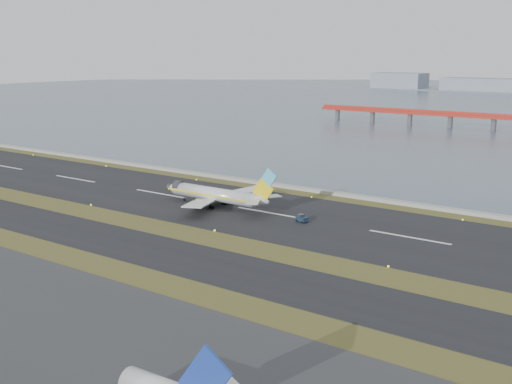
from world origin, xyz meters
TOP-DOWN VIEW (x-y plane):
  - ground at (0.00, 0.00)m, footprint 1000.00×1000.00m
  - taxiway_strip at (0.00, -12.00)m, footprint 1000.00×18.00m
  - runway_strip at (0.00, 30.00)m, footprint 1000.00×45.00m
  - seawall at (0.00, 60.00)m, footprint 1000.00×2.50m
  - airliner at (-15.17, 27.18)m, footprint 38.52×32.89m
  - pushback_tug at (12.44, 27.05)m, footprint 3.55×2.66m

SIDE VIEW (x-z plane):
  - ground at x=0.00m, z-range 0.00..0.00m
  - taxiway_strip at x=0.00m, z-range 0.00..0.10m
  - runway_strip at x=0.00m, z-range 0.00..0.10m
  - seawall at x=0.00m, z-range 0.00..1.00m
  - pushback_tug at x=12.44m, z-range -0.03..2.00m
  - airliner at x=-15.17m, z-range -2.94..9.86m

